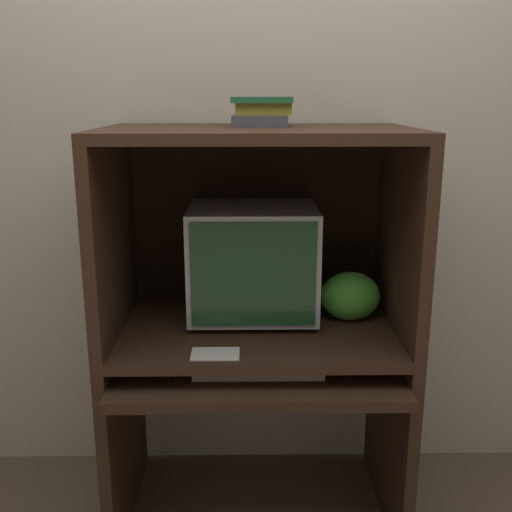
{
  "coord_description": "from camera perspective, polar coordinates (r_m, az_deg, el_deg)",
  "views": [
    {
      "loc": [
        -0.03,
        -1.67,
        1.54
      ],
      "look_at": [
        -0.0,
        0.32,
        1.01
      ],
      "focal_mm": 42.0,
      "sensor_mm": 36.0,
      "label": 1
    }
  ],
  "objects": [
    {
      "name": "snack_bag",
      "position": [
        2.21,
        8.95,
        -3.79
      ],
      "size": [
        0.22,
        0.16,
        0.18
      ],
      "color": "green",
      "rests_on": "desk_monitor_shelf"
    },
    {
      "name": "wall_back",
      "position": [
        2.39,
        -0.03,
        9.12
      ],
      "size": [
        6.0,
        0.06,
        2.6
      ],
      "color": "beige",
      "rests_on": "ground_plane"
    },
    {
      "name": "desk_base",
      "position": [
        2.24,
        0.13,
        -14.81
      ],
      "size": [
        1.03,
        0.71,
        0.66
      ],
      "color": "#382316",
      "rests_on": "ground_plane"
    },
    {
      "name": "paper_card",
      "position": [
        1.93,
        -3.9,
        -9.29
      ],
      "size": [
        0.15,
        0.1,
        0.0
      ],
      "color": "white",
      "rests_on": "desk_monitor_shelf"
    },
    {
      "name": "desk_monitor_shelf",
      "position": [
        2.15,
        0.11,
        -7.26
      ],
      "size": [
        1.03,
        0.64,
        0.09
      ],
      "color": "#382316",
      "rests_on": "desk_base"
    },
    {
      "name": "book_stack",
      "position": [
        2.08,
        0.49,
        13.56
      ],
      "size": [
        0.2,
        0.16,
        0.1
      ],
      "color": "#4C4C51",
      "rests_on": "hutch_upper"
    },
    {
      "name": "mouse",
      "position": [
        2.06,
        8.46,
        -10.11
      ],
      "size": [
        0.07,
        0.05,
        0.03
      ],
      "color": "#28282B",
      "rests_on": "desk_base"
    },
    {
      "name": "crt_monitor",
      "position": [
        2.17,
        -0.3,
        -0.48
      ],
      "size": [
        0.46,
        0.38,
        0.41
      ],
      "color": "#B2B2B7",
      "rests_on": "desk_monitor_shelf"
    },
    {
      "name": "hutch_upper",
      "position": [
        2.06,
        0.1,
        5.6
      ],
      "size": [
        1.03,
        0.64,
        0.69
      ],
      "color": "#382316",
      "rests_on": "desk_monitor_shelf"
    },
    {
      "name": "keyboard",
      "position": [
        2.03,
        0.18,
        -10.5
      ],
      "size": [
        0.43,
        0.17,
        0.03
      ],
      "color": "beige",
      "rests_on": "desk_base"
    }
  ]
}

